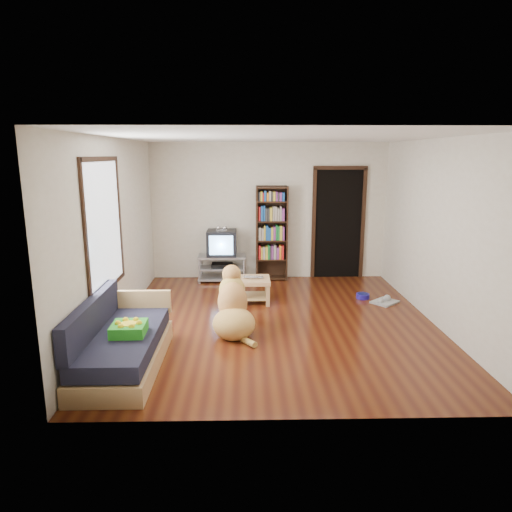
{
  "coord_description": "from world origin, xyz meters",
  "views": [
    {
      "loc": [
        -0.45,
        -6.24,
        2.37
      ],
      "look_at": [
        -0.29,
        0.37,
        0.9
      ],
      "focal_mm": 32.0,
      "sensor_mm": 36.0,
      "label": 1
    }
  ],
  "objects_px": {
    "crt_tv": "(222,242)",
    "bookshelf": "(272,228)",
    "dog_bowl": "(363,296)",
    "grey_rag": "(385,302)",
    "laptop": "(253,278)",
    "coffee_table": "(253,285)",
    "sofa": "(121,345)",
    "dog": "(233,308)",
    "green_cushion": "(129,329)",
    "tv_stand": "(222,267)"
  },
  "relations": [
    {
      "from": "grey_rag",
      "to": "crt_tv",
      "type": "distance_m",
      "value": 3.17
    },
    {
      "from": "bookshelf",
      "to": "coffee_table",
      "type": "height_order",
      "value": "bookshelf"
    },
    {
      "from": "crt_tv",
      "to": "bookshelf",
      "type": "xyz_separation_m",
      "value": [
        0.95,
        0.07,
        0.26
      ]
    },
    {
      "from": "dog",
      "to": "green_cushion",
      "type": "bearing_deg",
      "value": -136.07
    },
    {
      "from": "grey_rag",
      "to": "tv_stand",
      "type": "distance_m",
      "value": 3.09
    },
    {
      "from": "laptop",
      "to": "dog_bowl",
      "type": "height_order",
      "value": "laptop"
    },
    {
      "from": "grey_rag",
      "to": "dog",
      "type": "relative_size",
      "value": 0.37
    },
    {
      "from": "grey_rag",
      "to": "coffee_table",
      "type": "height_order",
      "value": "coffee_table"
    },
    {
      "from": "tv_stand",
      "to": "sofa",
      "type": "distance_m",
      "value": 3.76
    },
    {
      "from": "green_cushion",
      "to": "dog",
      "type": "xyz_separation_m",
      "value": [
        1.13,
        1.09,
        -0.15
      ]
    },
    {
      "from": "dog_bowl",
      "to": "coffee_table",
      "type": "distance_m",
      "value": 1.88
    },
    {
      "from": "dog_bowl",
      "to": "sofa",
      "type": "relative_size",
      "value": 0.12
    },
    {
      "from": "coffee_table",
      "to": "tv_stand",
      "type": "bearing_deg",
      "value": 113.31
    },
    {
      "from": "dog",
      "to": "tv_stand",
      "type": "bearing_deg",
      "value": 96.09
    },
    {
      "from": "crt_tv",
      "to": "coffee_table",
      "type": "distance_m",
      "value": 1.53
    },
    {
      "from": "dog",
      "to": "dog_bowl",
      "type": "bearing_deg",
      "value": 33.79
    },
    {
      "from": "laptop",
      "to": "dog",
      "type": "xyz_separation_m",
      "value": [
        -0.29,
        -1.26,
        -0.08
      ]
    },
    {
      "from": "coffee_table",
      "to": "bookshelf",
      "type": "bearing_deg",
      "value": 74.87
    },
    {
      "from": "laptop",
      "to": "dog_bowl",
      "type": "xyz_separation_m",
      "value": [
        1.86,
        0.18,
        -0.37
      ]
    },
    {
      "from": "laptop",
      "to": "crt_tv",
      "type": "relative_size",
      "value": 0.56
    },
    {
      "from": "grey_rag",
      "to": "coffee_table",
      "type": "relative_size",
      "value": 0.73
    },
    {
      "from": "bookshelf",
      "to": "dog",
      "type": "distance_m",
      "value": 2.86
    },
    {
      "from": "green_cushion",
      "to": "dog",
      "type": "bearing_deg",
      "value": 42.28
    },
    {
      "from": "crt_tv",
      "to": "laptop",
      "type": "bearing_deg",
      "value": -67.48
    },
    {
      "from": "sofa",
      "to": "dog",
      "type": "xyz_separation_m",
      "value": [
        1.25,
        1.02,
        0.07
      ]
    },
    {
      "from": "coffee_table",
      "to": "dog",
      "type": "relative_size",
      "value": 0.51
    },
    {
      "from": "green_cushion",
      "to": "dog",
      "type": "relative_size",
      "value": 0.34
    },
    {
      "from": "tv_stand",
      "to": "dog",
      "type": "relative_size",
      "value": 0.83
    },
    {
      "from": "sofa",
      "to": "coffee_table",
      "type": "distance_m",
      "value": 2.78
    },
    {
      "from": "green_cushion",
      "to": "laptop",
      "type": "height_order",
      "value": "green_cushion"
    },
    {
      "from": "green_cushion",
      "to": "grey_rag",
      "type": "height_order",
      "value": "green_cushion"
    },
    {
      "from": "green_cushion",
      "to": "laptop",
      "type": "distance_m",
      "value": 2.74
    },
    {
      "from": "laptop",
      "to": "coffee_table",
      "type": "bearing_deg",
      "value": 97.51
    },
    {
      "from": "tv_stand",
      "to": "bookshelf",
      "type": "bearing_deg",
      "value": 5.63
    },
    {
      "from": "crt_tv",
      "to": "bookshelf",
      "type": "distance_m",
      "value": 0.99
    },
    {
      "from": "tv_stand",
      "to": "sofa",
      "type": "bearing_deg",
      "value": -105.02
    },
    {
      "from": "green_cushion",
      "to": "laptop",
      "type": "relative_size",
      "value": 1.13
    },
    {
      "from": "bookshelf",
      "to": "laptop",
      "type": "bearing_deg",
      "value": -104.83
    },
    {
      "from": "laptop",
      "to": "tv_stand",
      "type": "height_order",
      "value": "tv_stand"
    },
    {
      "from": "laptop",
      "to": "dog_bowl",
      "type": "bearing_deg",
      "value": 12.9
    },
    {
      "from": "bookshelf",
      "to": "dog",
      "type": "height_order",
      "value": "bookshelf"
    },
    {
      "from": "laptop",
      "to": "coffee_table",
      "type": "xyz_separation_m",
      "value": [
        -0.0,
        0.03,
        -0.13
      ]
    },
    {
      "from": "crt_tv",
      "to": "dog_bowl",
      "type": "bearing_deg",
      "value": -26.23
    },
    {
      "from": "tv_stand",
      "to": "crt_tv",
      "type": "xyz_separation_m",
      "value": [
        0.0,
        0.02,
        0.47
      ]
    },
    {
      "from": "green_cushion",
      "to": "grey_rag",
      "type": "xyz_separation_m",
      "value": [
        3.58,
        2.27,
        -0.47
      ]
    },
    {
      "from": "dog_bowl",
      "to": "grey_rag",
      "type": "xyz_separation_m",
      "value": [
        0.3,
        -0.25,
        -0.03
      ]
    },
    {
      "from": "crt_tv",
      "to": "green_cushion",
      "type": "bearing_deg",
      "value": -102.87
    },
    {
      "from": "bookshelf",
      "to": "dog_bowl",
      "type": "bearing_deg",
      "value": -40.64
    },
    {
      "from": "dog_bowl",
      "to": "coffee_table",
      "type": "relative_size",
      "value": 0.4
    },
    {
      "from": "green_cushion",
      "to": "tv_stand",
      "type": "distance_m",
      "value": 3.8
    }
  ]
}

